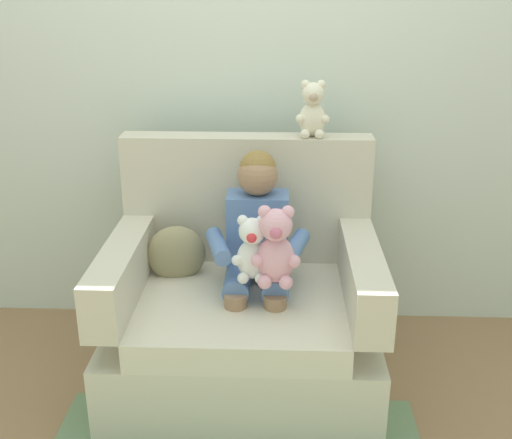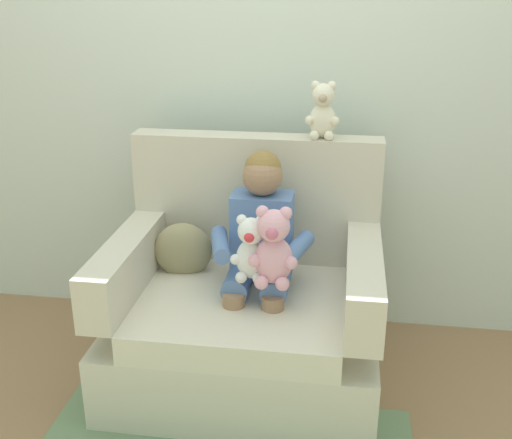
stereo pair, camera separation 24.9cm
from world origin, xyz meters
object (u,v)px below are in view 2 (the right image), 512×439
object	(u,v)px
throw_pillow	(183,250)
plush_cream_on_backrest	(323,112)
armchair	(246,310)
plush_white	(251,250)
seated_child	(260,240)
plush_pink	(274,249)

from	to	relation	value
throw_pillow	plush_cream_on_backrest	bearing A→B (deg)	18.64
plush_cream_on_backrest	throw_pillow	distance (m)	0.87
armchair	plush_cream_on_backrest	distance (m)	0.92
plush_white	plush_cream_on_backrest	bearing A→B (deg)	45.90
seated_child	plush_cream_on_backrest	xyz separation A→B (m)	(0.23, 0.30, 0.49)
plush_cream_on_backrest	seated_child	bearing A→B (deg)	-138.55
armchair	plush_cream_on_backrest	size ratio (longest dim) A/B	4.52
plush_pink	plush_white	world-z (taller)	plush_pink
plush_white	seated_child	bearing A→B (deg)	69.30
throw_pillow	plush_pink	bearing A→B (deg)	-32.99
armchair	plush_pink	xyz separation A→B (m)	(0.14, -0.17, 0.38)
seated_child	plush_pink	size ratio (longest dim) A/B	2.52
armchair	plush_white	bearing A→B (deg)	-72.00
plush_pink	plush_cream_on_backrest	xyz separation A→B (m)	(0.15, 0.49, 0.44)
seated_child	plush_cream_on_backrest	distance (m)	0.62
plush_pink	plush_white	bearing A→B (deg)	168.33
plush_white	throw_pillow	world-z (taller)	plush_white
plush_cream_on_backrest	throw_pillow	world-z (taller)	plush_cream_on_backrest
seated_child	plush_pink	xyz separation A→B (m)	(0.08, -0.19, 0.05)
plush_pink	plush_cream_on_backrest	size ratio (longest dim) A/B	1.31
plush_cream_on_backrest	throw_pillow	size ratio (longest dim) A/B	0.96
armchair	plush_pink	size ratio (longest dim) A/B	3.44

